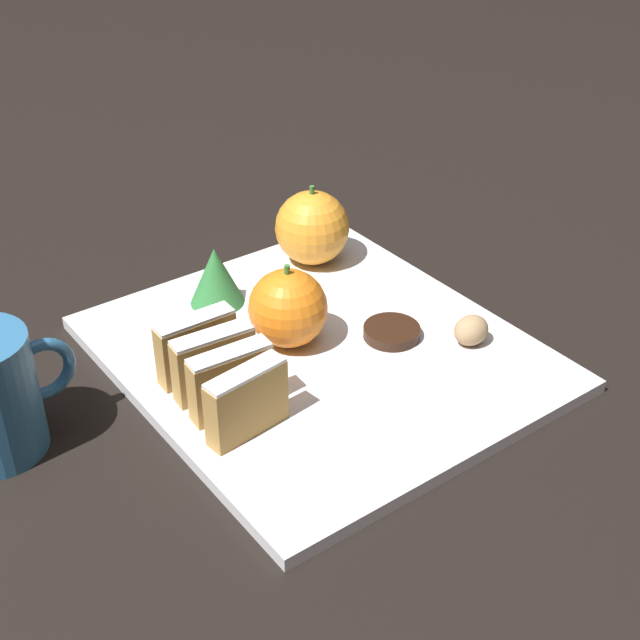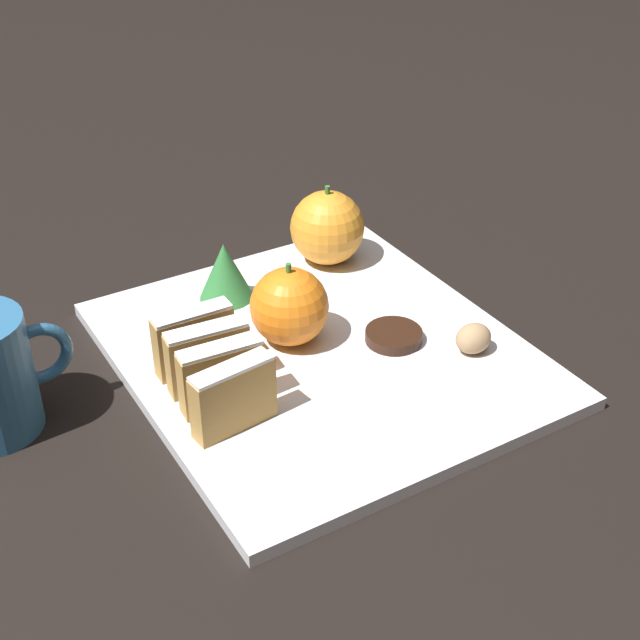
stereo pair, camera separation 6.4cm
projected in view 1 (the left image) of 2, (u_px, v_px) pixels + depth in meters
name	position (u px, v px, depth m)	size (l,w,h in m)	color
ground_plane	(320.00, 359.00, 0.81)	(6.00, 6.00, 0.00)	black
serving_platter	(320.00, 353.00, 0.81)	(0.34, 0.37, 0.01)	white
stollen_slice_front	(247.00, 402.00, 0.69)	(0.07, 0.03, 0.06)	#B28442
stollen_slice_second	(231.00, 381.00, 0.72)	(0.07, 0.02, 0.06)	#B28442
stollen_slice_third	(214.00, 363.00, 0.74)	(0.07, 0.03, 0.06)	#B28442
stollen_slice_fourth	(197.00, 347.00, 0.76)	(0.07, 0.02, 0.06)	#B28442
orange_near	(312.00, 228.00, 0.92)	(0.08, 0.08, 0.09)	orange
orange_far	(288.00, 308.00, 0.80)	(0.07, 0.07, 0.08)	orange
walnut	(471.00, 330.00, 0.81)	(0.03, 0.03, 0.03)	tan
chocolate_cookie	(392.00, 332.00, 0.82)	(0.05, 0.05, 0.01)	black
evergreen_sprig	(216.00, 276.00, 0.86)	(0.05, 0.05, 0.06)	#2D7538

